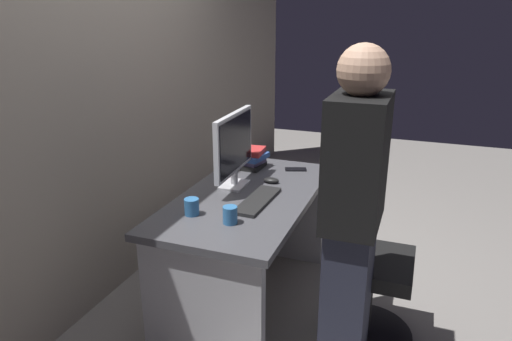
{
  "coord_description": "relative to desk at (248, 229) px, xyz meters",
  "views": [
    {
      "loc": [
        -2.36,
        -0.93,
        1.75
      ],
      "look_at": [
        0.0,
        -0.05,
        0.89
      ],
      "focal_mm": 32.44,
      "sensor_mm": 36.0,
      "label": 1
    }
  ],
  "objects": [
    {
      "name": "book_stack",
      "position": [
        0.45,
        0.14,
        0.3
      ],
      "size": [
        0.22,
        0.17,
        0.14
      ],
      "color": "black",
      "rests_on": "desk"
    },
    {
      "name": "keyboard",
      "position": [
        -0.1,
        -0.1,
        0.24
      ],
      "size": [
        0.43,
        0.14,
        0.02
      ],
      "primitive_type": "cube",
      "rotation": [
        0.0,
        0.0,
        -0.03
      ],
      "color": "#262626",
      "rests_on": "desk"
    },
    {
      "name": "wall_back",
      "position": [
        0.0,
        0.94,
        0.99
      ],
      "size": [
        6.4,
        0.1,
        3.0
      ],
      "primitive_type": "cube",
      "color": "#9E9384",
      "rests_on": "ground"
    },
    {
      "name": "ground_plane",
      "position": [
        0.0,
        0.0,
        -0.51
      ],
      "size": [
        9.0,
        9.0,
        0.0
      ],
      "primitive_type": "plane",
      "color": "gray"
    },
    {
      "name": "monitor",
      "position": [
        0.09,
        0.12,
        0.49
      ],
      "size": [
        0.54,
        0.15,
        0.46
      ],
      "color": "silver",
      "rests_on": "desk"
    },
    {
      "name": "mouse",
      "position": [
        0.22,
        -0.07,
        0.25
      ],
      "size": [
        0.06,
        0.1,
        0.03
      ],
      "primitive_type": "ellipsoid",
      "color": "black",
      "rests_on": "desk"
    },
    {
      "name": "office_chair",
      "position": [
        -0.07,
        -0.69,
        -0.08
      ],
      "size": [
        0.52,
        0.52,
        0.94
      ],
      "color": "black",
      "rests_on": "ground"
    },
    {
      "name": "cell_phone",
      "position": [
        0.52,
        -0.14,
        0.24
      ],
      "size": [
        0.11,
        0.16,
        0.01
      ],
      "primitive_type": "cube",
      "rotation": [
        0.0,
        0.0,
        0.34
      ],
      "color": "black",
      "rests_on": "desk"
    },
    {
      "name": "person_at_desk",
      "position": [
        -0.42,
        -0.67,
        0.33
      ],
      "size": [
        0.4,
        0.24,
        1.64
      ],
      "color": "#262838",
      "rests_on": "ground"
    },
    {
      "name": "cup_near_keyboard",
      "position": [
        -0.41,
        -0.06,
        0.28
      ],
      "size": [
        0.07,
        0.07,
        0.09
      ],
      "primitive_type": "cylinder",
      "color": "#3372B2",
      "rests_on": "desk"
    },
    {
      "name": "handbag",
      "position": [
        0.84,
        -0.5,
        -0.37
      ],
      "size": [
        0.34,
        0.14,
        0.38
      ],
      "color": "#262628",
      "rests_on": "ground"
    },
    {
      "name": "desk",
      "position": [
        0.0,
        0.0,
        0.0
      ],
      "size": [
        1.4,
        0.73,
        0.74
      ],
      "color": "#4C4C51",
      "rests_on": "ground"
    },
    {
      "name": "cup_by_monitor",
      "position": [
        -0.38,
        0.17,
        0.28
      ],
      "size": [
        0.08,
        0.08,
        0.09
      ],
      "primitive_type": "cylinder",
      "color": "#3372B2",
      "rests_on": "desk"
    }
  ]
}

